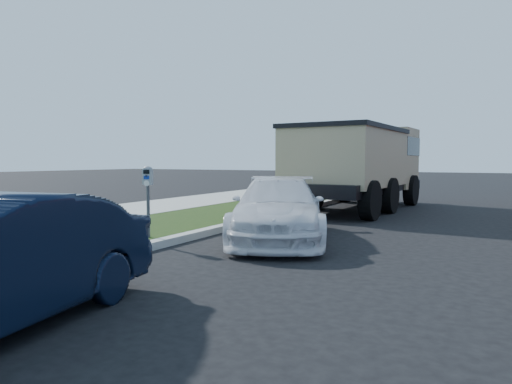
% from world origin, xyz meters
% --- Properties ---
extents(ground, '(120.00, 120.00, 0.00)m').
position_xyz_m(ground, '(0.00, 0.00, 0.00)').
color(ground, black).
rests_on(ground, ground).
extents(streetside, '(6.12, 50.00, 0.15)m').
position_xyz_m(streetside, '(-5.57, 2.00, 0.07)').
color(streetside, '#999990').
rests_on(streetside, ground).
extents(parking_meter, '(0.23, 0.18, 1.42)m').
position_xyz_m(parking_meter, '(-3.02, -0.51, 1.16)').
color(parking_meter, '#3F4247').
rests_on(parking_meter, ground).
extents(white_wagon, '(3.44, 4.86, 1.31)m').
position_xyz_m(white_wagon, '(-0.99, 1.28, 0.65)').
color(white_wagon, white).
rests_on(white_wagon, ground).
extents(dump_truck, '(3.25, 7.41, 2.85)m').
position_xyz_m(dump_truck, '(-1.15, 8.12, 1.60)').
color(dump_truck, black).
rests_on(dump_truck, ground).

